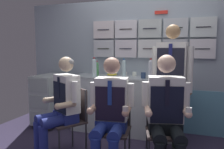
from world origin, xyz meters
TOP-DOWN VIEW (x-y plane):
  - galley_bulkhead at (0.01, 1.37)m, footprint 4.20×0.14m
  - galley_counter at (-0.21, 1.09)m, footprint 1.75×0.53m
  - service_trolley at (-1.54, 0.97)m, footprint 0.40×0.65m
  - folding_chair_left at (-0.63, 0.14)m, footprint 0.55×0.55m
  - crew_member_left at (-0.72, -0.00)m, footprint 0.60×0.67m
  - folding_chair_right at (-0.05, 0.04)m, footprint 0.45×0.45m
  - crew_member_right at (-0.03, -0.12)m, footprint 0.49×0.63m
  - folding_chair_by_counter at (0.51, 0.16)m, footprint 0.49×0.49m
  - crew_member_by_counter at (0.55, 0.01)m, footprint 0.53×0.68m
  - crew_member_standing at (0.54, 0.64)m, footprint 0.52×0.29m
  - sparkling_bottle_green at (-0.25, 1.12)m, footprint 0.06×0.06m
  - water_bottle_blue_cap at (0.21, 0.96)m, footprint 0.07×0.07m
  - water_bottle_clear at (-0.70, 1.08)m, footprint 0.07×0.07m
  - water_bottle_tall at (-0.67, 0.92)m, footprint 0.07×0.07m
  - coffee_cup_white at (-0.09, 1.20)m, footprint 0.07×0.07m
  - paper_cup_blue at (0.10, 0.99)m, footprint 0.07×0.07m
  - paper_cup_tan at (-0.26, 1.24)m, footprint 0.07×0.07m
  - coffee_cup_spare at (0.23, 1.22)m, footprint 0.06×0.06m
  - snack_banana at (-0.45, 1.14)m, footprint 0.17×0.10m

SIDE VIEW (x-z plane):
  - galley_counter at x=-0.21m, z-range 0.00..0.90m
  - service_trolley at x=-1.54m, z-range 0.03..0.92m
  - folding_chair_left at x=-0.63m, z-range 0.10..0.94m
  - folding_chair_right at x=-0.05m, z-range 0.10..0.94m
  - folding_chair_by_counter at x=0.51m, z-range 0.10..0.94m
  - crew_member_left at x=-0.72m, z-range 0.06..1.31m
  - crew_member_right at x=-0.03m, z-range 0.06..1.32m
  - crew_member_by_counter at x=0.55m, z-range 0.07..1.36m
  - snack_banana at x=-0.45m, z-range 0.90..0.94m
  - paper_cup_tan at x=-0.26m, z-range 0.90..0.96m
  - coffee_cup_white at x=-0.09m, z-range 0.90..0.97m
  - coffee_cup_spare at x=0.23m, z-range 0.90..0.98m
  - paper_cup_blue at x=0.10m, z-range 0.90..0.99m
  - crew_member_standing at x=0.54m, z-range 0.15..1.80m
  - water_bottle_clear at x=-0.70m, z-range 0.90..1.14m
  - sparkling_bottle_green at x=-0.25m, z-range 0.90..1.18m
  - water_bottle_blue_cap at x=0.21m, z-range 0.90..1.20m
  - water_bottle_tall at x=-0.67m, z-range 0.90..1.20m
  - galley_bulkhead at x=0.01m, z-range 0.00..2.15m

